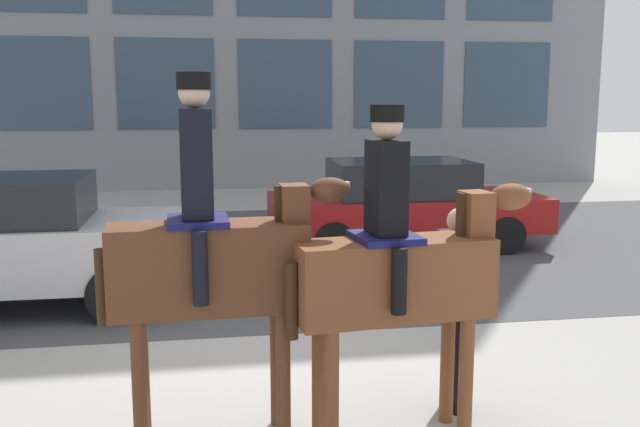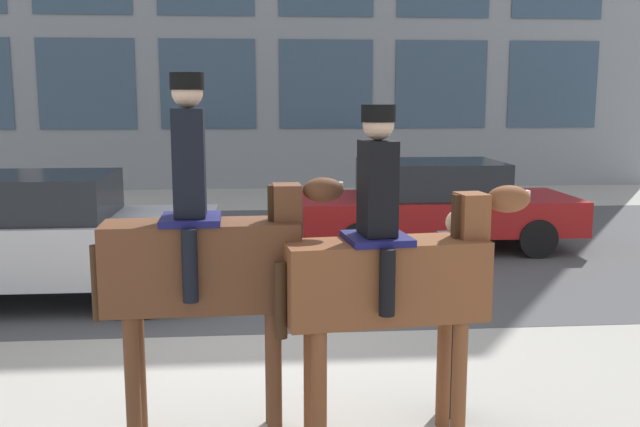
# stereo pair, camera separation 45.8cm
# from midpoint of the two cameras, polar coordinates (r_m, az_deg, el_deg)

# --- Properties ---
(ground_plane) EXTENTS (80.00, 80.00, 0.00)m
(ground_plane) POSITION_cam_midpoint_polar(r_m,az_deg,el_deg) (7.33, -1.01, -10.91)
(ground_plane) COLOR #9E9B93
(road_surface) EXTENTS (21.85, 8.50, 0.01)m
(road_surface) POSITION_cam_midpoint_polar(r_m,az_deg,el_deg) (11.89, -2.53, -2.95)
(road_surface) COLOR #444447
(road_surface) RESTS_ON ground_plane
(mounted_horse_lead) EXTENTS (1.84, 0.65, 2.70)m
(mounted_horse_lead) POSITION_cam_midpoint_polar(r_m,az_deg,el_deg) (5.22, -6.66, -3.39)
(mounted_horse_lead) COLOR #59331E
(mounted_horse_lead) RESTS_ON ground_plane
(mounted_horse_companion) EXTENTS (1.90, 0.65, 2.48)m
(mounted_horse_companion) POSITION_cam_midpoint_polar(r_m,az_deg,el_deg) (5.17, 8.25, -4.58)
(mounted_horse_companion) COLOR brown
(mounted_horse_companion) RESTS_ON ground_plane
(pedestrian_bystander) EXTENTS (0.82, 0.49, 1.67)m
(pedestrian_bystander) POSITION_cam_midpoint_polar(r_m,az_deg,el_deg) (5.78, 12.98, -6.46)
(pedestrian_bystander) COLOR black
(pedestrian_bystander) RESTS_ON ground_plane
(street_car_near_lane) EXTENTS (4.59, 1.88, 1.59)m
(street_car_near_lane) POSITION_cam_midpoint_polar(r_m,az_deg,el_deg) (9.45, -21.20, -1.71)
(street_car_near_lane) COLOR #B7B7BC
(street_car_near_lane) RESTS_ON ground_plane
(street_car_far_lane) EXTENTS (4.58, 1.96, 1.47)m
(street_car_far_lane) POSITION_cam_midpoint_polar(r_m,az_deg,el_deg) (12.15, 10.21, 0.78)
(street_car_far_lane) COLOR maroon
(street_car_far_lane) RESTS_ON ground_plane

